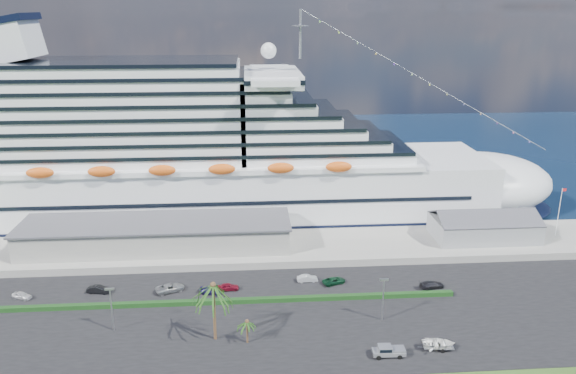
{
  "coord_description": "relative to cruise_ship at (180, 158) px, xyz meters",
  "views": [
    {
      "loc": [
        -3.64,
        -80.41,
        54.54
      ],
      "look_at": [
        4.43,
        30.0,
        18.86
      ],
      "focal_mm": 35.0,
      "sensor_mm": 36.0,
      "label": 1
    }
  ],
  "objects": [
    {
      "name": "lamp_post_right",
      "position": [
        41.53,
        -56.0,
        -11.35
      ],
      "size": [
        1.6,
        0.35,
        8.27
      ],
      "color": "gray",
      "rests_on": "asphalt_lot"
    },
    {
      "name": "ground",
      "position": [
        21.53,
        -64.0,
        -16.69
      ],
      "size": [
        420.0,
        420.0,
        0.0
      ],
      "primitive_type": "plane",
      "color": "#2C4517",
      "rests_on": "ground"
    },
    {
      "name": "asphalt_lot",
      "position": [
        21.53,
        -53.0,
        -16.63
      ],
      "size": [
        140.0,
        38.0,
        0.12
      ],
      "primitive_type": "cube",
      "color": "black",
      "rests_on": "ground"
    },
    {
      "name": "water",
      "position": [
        21.53,
        66.0,
        -16.68
      ],
      "size": [
        420.0,
        160.0,
        0.02
      ],
      "primitive_type": "cube",
      "color": "black",
      "rests_on": "ground"
    },
    {
      "name": "cruise_ship",
      "position": [
        0.0,
        0.0,
        0.0
      ],
      "size": [
        191.0,
        38.0,
        54.0
      ],
      "color": "silver",
      "rests_on": "ground"
    },
    {
      "name": "boat_trailer",
      "position": [
        48.69,
        -65.92,
        -15.38
      ],
      "size": [
        6.4,
        4.47,
        1.8
      ],
      "color": "gray",
      "rests_on": "asphalt_lot"
    },
    {
      "name": "wharf",
      "position": [
        21.53,
        -24.0,
        -15.79
      ],
      "size": [
        240.0,
        20.0,
        1.8
      ],
      "primitive_type": "cube",
      "color": "gray",
      "rests_on": "ground"
    },
    {
      "name": "flagpole",
      "position": [
        91.57,
        -24.0,
        -8.43
      ],
      "size": [
        1.08,
        0.16,
        12.0
      ],
      "color": "silver",
      "rests_on": "wharf"
    },
    {
      "name": "lamp_post_left",
      "position": [
        -6.47,
        -56.0,
        -11.35
      ],
      "size": [
        1.6,
        0.35,
        8.27
      ],
      "color": "gray",
      "rests_on": "asphalt_lot"
    },
    {
      "name": "parked_car_2",
      "position": [
        1.67,
        -42.41,
        -15.79
      ],
      "size": [
        6.22,
        4.67,
        1.57
      ],
      "primitive_type": "imported",
      "rotation": [
        0.0,
        0.0,
        1.99
      ],
      "color": "gray",
      "rests_on": "asphalt_lot"
    },
    {
      "name": "parked_car_6",
      "position": [
        34.93,
        -41.49,
        -15.9
      ],
      "size": [
        5.32,
        3.79,
        1.35
      ],
      "primitive_type": "imported",
      "rotation": [
        0.0,
        0.0,
        1.93
      ],
      "color": "#0E3A21",
      "rests_on": "asphalt_lot"
    },
    {
      "name": "port_shed",
      "position": [
        73.53,
        -24.0,
        -12.3
      ],
      "size": [
        24.0,
        12.31,
        7.37
      ],
      "color": "gray",
      "rests_on": "wharf"
    },
    {
      "name": "terminal_building",
      "position": [
        -3.47,
        -24.0,
        -11.68
      ],
      "size": [
        61.0,
        15.0,
        6.3
      ],
      "color": "gray",
      "rests_on": "wharf"
    },
    {
      "name": "parked_car_4",
      "position": [
        13.25,
        -42.7,
        -15.85
      ],
      "size": [
        4.34,
        1.93,
        1.45
      ],
      "primitive_type": "imported",
      "rotation": [
        0.0,
        0.0,
        1.62
      ],
      "color": "maroon",
      "rests_on": "asphalt_lot"
    },
    {
      "name": "parked_car_3",
      "position": [
        9.72,
        -43.99,
        -15.97
      ],
      "size": [
        4.51,
        2.81,
        1.22
      ],
      "primitive_type": "imported",
      "rotation": [
        0.0,
        0.0,
        1.29
      ],
      "color": "#1E1753",
      "rests_on": "asphalt_lot"
    },
    {
      "name": "parked_car_0",
      "position": [
        -26.87,
        -43.2,
        -15.9
      ],
      "size": [
        4.25,
        2.97,
        1.34
      ],
      "primitive_type": "imported",
      "rotation": [
        0.0,
        0.0,
        1.18
      ],
      "color": "silver",
      "rests_on": "asphalt_lot"
    },
    {
      "name": "parked_car_7",
      "position": [
        54.42,
        -44.77,
        -15.84
      ],
      "size": [
        5.31,
        2.88,
        1.46
      ],
      "primitive_type": "imported",
      "rotation": [
        0.0,
        0.0,
        1.74
      ],
      "color": "black",
      "rests_on": "asphalt_lot"
    },
    {
      "name": "hedge",
      "position": [
        13.53,
        -48.0,
        -16.12
      ],
      "size": [
        88.0,
        1.1,
        0.9
      ],
      "primitive_type": "cube",
      "color": "black",
      "rests_on": "asphalt_lot"
    },
    {
      "name": "palm_short",
      "position": [
        17.03,
        -61.5,
        -13.03
      ],
      "size": [
        3.53,
        3.53,
        4.56
      ],
      "color": "#47301E",
      "rests_on": "ground"
    },
    {
      "name": "pickup_truck",
      "position": [
        39.92,
        -67.09,
        -15.53
      ],
      "size": [
        5.44,
        2.18,
        1.9
      ],
      "color": "black",
      "rests_on": "asphalt_lot"
    },
    {
      "name": "parked_car_1",
      "position": [
        -12.44,
        -41.94,
        -15.81
      ],
      "size": [
        4.79,
        2.22,
        1.52
      ],
      "primitive_type": "imported",
      "rotation": [
        0.0,
        0.0,
        1.44
      ],
      "color": "black",
      "rests_on": "asphalt_lot"
    },
    {
      "name": "palm_tall",
      "position": [
        11.53,
        -60.0,
        -7.49
      ],
      "size": [
        8.82,
        8.82,
        11.13
      ],
      "color": "#47301E",
      "rests_on": "ground"
    },
    {
      "name": "parked_car_5",
      "position": [
        29.54,
        -40.14,
        -15.87
      ],
      "size": [
        4.31,
        1.66,
        1.4
      ],
      "primitive_type": "imported",
      "rotation": [
        0.0,
        0.0,
        1.61
      ],
      "color": "silver",
      "rests_on": "asphalt_lot"
    }
  ]
}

